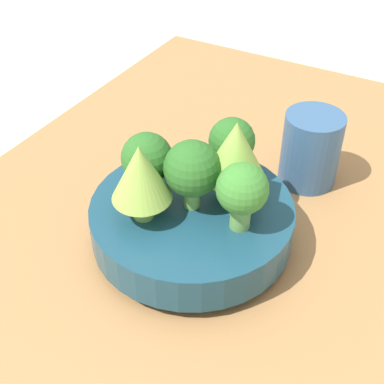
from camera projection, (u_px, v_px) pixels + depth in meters
ground_plane at (195, 240)px, 0.72m from camera, size 6.00×6.00×0.00m
table at (195, 229)px, 0.71m from camera, size 1.00×0.65×0.04m
bowl at (192, 221)px, 0.64m from camera, size 0.24×0.24×0.06m
broccoli_floret_center at (192, 170)px, 0.59m from camera, size 0.07×0.07×0.09m
broccoli_floret_back at (147, 159)px, 0.61m from camera, size 0.06×0.06×0.08m
romanesco_piece_far at (141, 174)px, 0.57m from camera, size 0.07×0.07×0.10m
romanesco_piece_near at (235, 153)px, 0.59m from camera, size 0.07×0.07×0.11m
broccoli_floret_right at (232, 143)px, 0.63m from camera, size 0.06×0.06×0.08m
broccoli_floret_front at (242, 191)px, 0.57m from camera, size 0.06×0.06×0.08m
cup at (311, 149)px, 0.73m from camera, size 0.08×0.08×0.10m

